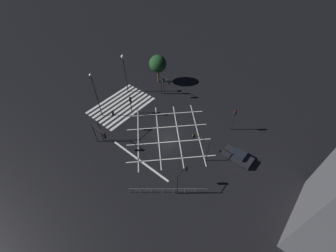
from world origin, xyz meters
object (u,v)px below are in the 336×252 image
street_lamp_east (124,65)px  waiting_car (238,156)px  traffic_light_median_south (131,102)px  street_lamp_west (95,91)px  traffic_light_sw_main (163,82)px  traffic_light_ne_main (182,175)px  traffic_light_se_main (107,120)px  street_tree_near (158,64)px  traffic_light_sw_cross (166,83)px  traffic_light_se_cross (100,134)px  traffic_light_median_north (200,142)px  traffic_light_nw_main (234,116)px

street_lamp_east → waiting_car: size_ratio=1.80×
traffic_light_median_south → street_lamp_west: size_ratio=0.43×
traffic_light_sw_main → traffic_light_median_south: (7.49, -0.71, -0.04)m
traffic_light_median_south → street_lamp_west: bearing=-134.5°
traffic_light_ne_main → traffic_light_se_main: size_ratio=1.02×
traffic_light_sw_main → traffic_light_median_south: 7.52m
traffic_light_sw_main → street_tree_near: 4.22m
street_lamp_west → traffic_light_ne_main: bearing=83.0°
waiting_car → traffic_light_sw_cross: bearing=-14.6°
traffic_light_median_south → traffic_light_se_cross: 8.07m
traffic_light_sw_cross → traffic_light_median_south: bearing=-101.7°
traffic_light_ne_main → traffic_light_median_north: (-5.66, -1.25, -0.09)m
traffic_light_nw_main → traffic_light_median_north: traffic_light_nw_main is taller
street_lamp_west → street_lamp_east: bearing=-169.4°
traffic_light_se_main → waiting_car: traffic_light_se_main is taller
traffic_light_median_north → street_tree_near: size_ratio=0.73×
traffic_light_nw_main → traffic_light_se_main: (12.75, -14.01, 0.01)m
waiting_car → street_tree_near: bearing=-18.4°
waiting_car → street_lamp_west: bearing=16.4°
traffic_light_se_cross → street_lamp_east: size_ratio=0.52×
traffic_light_median_north → street_tree_near: (-10.00, -16.25, 0.99)m
traffic_light_median_north → street_lamp_east: (-3.98, -18.69, 2.70)m
street_tree_near → waiting_car: bearing=71.6°
street_tree_near → traffic_light_ne_main: bearing=48.2°
traffic_light_se_cross → street_lamp_west: 7.32m
traffic_light_sw_main → traffic_light_median_south: size_ratio=1.02×
traffic_light_sw_cross → street_lamp_west: 12.19m
traffic_light_ne_main → traffic_light_se_main: traffic_light_ne_main is taller
traffic_light_ne_main → traffic_light_sw_cross: size_ratio=1.06×
traffic_light_nw_main → traffic_light_se_main: traffic_light_nw_main is taller
street_tree_near → traffic_light_sw_cross: bearing=57.6°
traffic_light_sw_main → traffic_light_se_main: size_ratio=0.85×
traffic_light_se_cross → street_tree_near: bearing=104.3°
traffic_light_ne_main → street_tree_near: (-15.66, -17.50, 0.90)m
traffic_light_median_south → street_lamp_east: 7.00m
traffic_light_se_main → street_lamp_west: bearing=67.0°
traffic_light_ne_main → traffic_light_median_north: bearing=12.5°
traffic_light_se_cross → street_tree_near: size_ratio=0.69×
traffic_light_se_main → traffic_light_ne_main: bearing=-91.5°
traffic_light_median_north → traffic_light_median_south: bearing=-1.1°
traffic_light_sw_cross → street_tree_near: (-2.55, -4.02, 1.07)m
traffic_light_ne_main → street_lamp_east: (-9.63, -19.94, 2.61)m
traffic_light_ne_main → traffic_light_sw_cross: (-13.11, -13.48, -0.18)m
traffic_light_sw_main → street_tree_near: bearing=-124.9°
traffic_light_median_north → street_lamp_west: 17.77m
traffic_light_nw_main → traffic_light_median_north: bearing=-9.0°
traffic_light_se_cross → waiting_car: bearing=33.0°
traffic_light_median_south → street_tree_near: bearing=104.6°
street_tree_near → street_lamp_east: bearing=-22.0°
street_lamp_west → traffic_light_sw_main: bearing=158.9°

